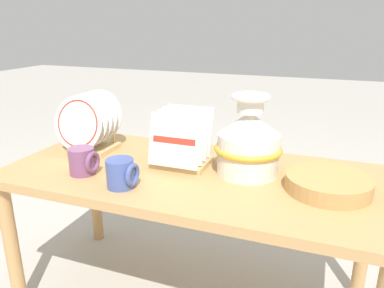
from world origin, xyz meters
TOP-DOWN VIEW (x-y plane):
  - display_table at (0.00, 0.00)m, footprint 1.42×0.67m
  - ceramic_vase at (0.20, 0.06)m, footprint 0.25×0.25m
  - dish_rack_round_plates at (-0.51, 0.07)m, footprint 0.23×0.21m
  - dish_rack_square_plates at (-0.06, 0.05)m, footprint 0.21×0.20m
  - wicker_charger_stack at (0.49, 0.00)m, footprint 0.28×0.28m
  - mug_cobalt_glaze at (-0.18, -0.22)m, footprint 0.10×0.10m
  - mug_plum_glaze at (-0.37, -0.16)m, footprint 0.10×0.10m

SIDE VIEW (x-z plane):
  - display_table at x=0.00m, z-range 0.23..0.83m
  - wicker_charger_stack at x=0.49m, z-range 0.60..0.66m
  - mug_cobalt_glaze at x=-0.18m, z-range 0.60..0.70m
  - mug_plum_glaze at x=-0.37m, z-range 0.60..0.70m
  - dish_rack_square_plates at x=-0.06m, z-range 0.57..0.79m
  - dish_rack_round_plates at x=-0.51m, z-range 0.58..0.84m
  - ceramic_vase at x=0.20m, z-range 0.58..0.88m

